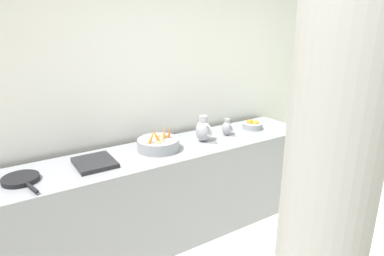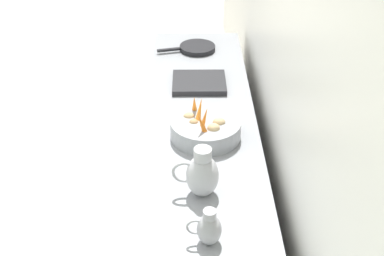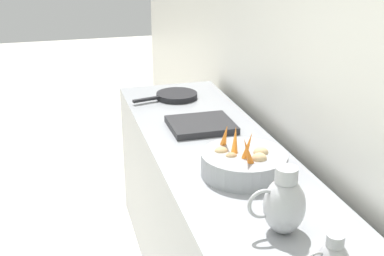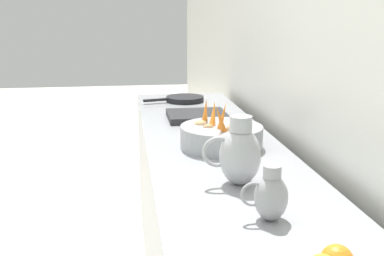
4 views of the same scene
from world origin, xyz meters
name	(u,v)px [view 4 (image 4 of 4)]	position (x,y,z in m)	size (l,w,h in m)	color
tile_wall_left	(383,15)	(-1.95, 0.28, 1.50)	(0.10, 8.91, 3.00)	white
prep_counter	(218,244)	(-1.52, -0.22, 0.45)	(0.64, 3.04, 0.90)	gray
vegetable_colander	(221,136)	(-1.54, -0.30, 0.96)	(0.38, 0.38, 0.23)	gray
metal_pitcher_tall	(239,154)	(-1.51, 0.17, 1.02)	(0.21, 0.15, 0.25)	#A3A3A8
metal_pitcher_short	(270,196)	(-1.53, 0.48, 0.98)	(0.15, 0.10, 0.17)	#939399
counter_sink_basin	(197,116)	(-1.52, -0.89, 0.92)	(0.34, 0.30, 0.04)	#232326
skillet_on_counter	(184,99)	(-1.51, -1.43, 0.92)	(0.42, 0.26, 0.03)	black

